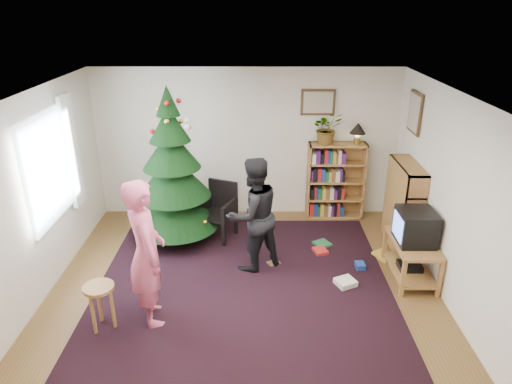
{
  "coord_description": "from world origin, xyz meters",
  "views": [
    {
      "loc": [
        0.17,
        -4.8,
        3.47
      ],
      "look_at": [
        0.16,
        0.79,
        1.1
      ],
      "focal_mm": 32.0,
      "sensor_mm": 36.0,
      "label": 1
    }
  ],
  "objects_px": {
    "potted_plant": "(327,128)",
    "crt_tv": "(415,227)",
    "armchair": "(218,208)",
    "stool": "(100,296)",
    "table_lamp": "(358,130)",
    "bookshelf_right": "(403,205)",
    "bookshelf_back": "(336,180)",
    "picture_back": "(318,102)",
    "person_by_chair": "(253,215)",
    "picture_right": "(415,113)",
    "person_standing": "(146,253)",
    "christmas_tree": "(173,180)",
    "tv_stand": "(411,256)"
  },
  "relations": [
    {
      "from": "potted_plant",
      "to": "crt_tv",
      "type": "bearing_deg",
      "value": -64.23
    },
    {
      "from": "armchair",
      "to": "stool",
      "type": "height_order",
      "value": "armchair"
    },
    {
      "from": "armchair",
      "to": "table_lamp",
      "type": "relative_size",
      "value": 2.56
    },
    {
      "from": "bookshelf_right",
      "to": "stool",
      "type": "bearing_deg",
      "value": 116.4
    },
    {
      "from": "bookshelf_back",
      "to": "crt_tv",
      "type": "relative_size",
      "value": 2.61
    },
    {
      "from": "bookshelf_back",
      "to": "crt_tv",
      "type": "bearing_deg",
      "value": -69.3
    },
    {
      "from": "crt_tv",
      "to": "potted_plant",
      "type": "xyz_separation_m",
      "value": [
        -0.92,
        1.91,
        0.79
      ]
    },
    {
      "from": "crt_tv",
      "to": "armchair",
      "type": "xyz_separation_m",
      "value": [
        -2.66,
        1.21,
        -0.29
      ]
    },
    {
      "from": "picture_back",
      "to": "armchair",
      "type": "distance_m",
      "value": 2.33
    },
    {
      "from": "person_by_chair",
      "to": "table_lamp",
      "type": "relative_size",
      "value": 4.64
    },
    {
      "from": "armchair",
      "to": "person_by_chair",
      "type": "distance_m",
      "value": 1.15
    },
    {
      "from": "picture_back",
      "to": "table_lamp",
      "type": "relative_size",
      "value": 1.58
    },
    {
      "from": "armchair",
      "to": "person_by_chair",
      "type": "xyz_separation_m",
      "value": [
        0.56,
        -0.94,
        0.33
      ]
    },
    {
      "from": "bookshelf_back",
      "to": "person_by_chair",
      "type": "relative_size",
      "value": 0.81
    },
    {
      "from": "stool",
      "to": "bookshelf_right",
      "type": "bearing_deg",
      "value": 26.4
    },
    {
      "from": "picture_right",
      "to": "bookshelf_back",
      "type": "height_order",
      "value": "picture_right"
    },
    {
      "from": "picture_back",
      "to": "crt_tv",
      "type": "relative_size",
      "value": 1.1
    },
    {
      "from": "potted_plant",
      "to": "table_lamp",
      "type": "bearing_deg",
      "value": 0.0
    },
    {
      "from": "crt_tv",
      "to": "stool",
      "type": "distance_m",
      "value": 3.94
    },
    {
      "from": "stool",
      "to": "person_standing",
      "type": "distance_m",
      "value": 0.7
    },
    {
      "from": "potted_plant",
      "to": "picture_back",
      "type": "bearing_deg",
      "value": 137.35
    },
    {
      "from": "picture_right",
      "to": "crt_tv",
      "type": "xyz_separation_m",
      "value": [
        -0.26,
        -1.32,
        -1.18
      ]
    },
    {
      "from": "picture_back",
      "to": "bookshelf_back",
      "type": "height_order",
      "value": "picture_back"
    },
    {
      "from": "picture_back",
      "to": "christmas_tree",
      "type": "height_order",
      "value": "christmas_tree"
    },
    {
      "from": "picture_back",
      "to": "picture_right",
      "type": "height_order",
      "value": "picture_right"
    },
    {
      "from": "bookshelf_back",
      "to": "bookshelf_right",
      "type": "height_order",
      "value": "same"
    },
    {
      "from": "stool",
      "to": "person_by_chair",
      "type": "relative_size",
      "value": 0.35
    },
    {
      "from": "picture_right",
      "to": "armchair",
      "type": "relative_size",
      "value": 0.67
    },
    {
      "from": "stool",
      "to": "tv_stand",
      "type": "bearing_deg",
      "value": 15.36
    },
    {
      "from": "picture_right",
      "to": "armchair",
      "type": "xyz_separation_m",
      "value": [
        -2.92,
        -0.11,
        -1.47
      ]
    },
    {
      "from": "picture_back",
      "to": "armchair",
      "type": "xyz_separation_m",
      "value": [
        -1.59,
        -0.84,
        -1.47
      ]
    },
    {
      "from": "potted_plant",
      "to": "armchair",
      "type": "bearing_deg",
      "value": -158.05
    },
    {
      "from": "picture_right",
      "to": "christmas_tree",
      "type": "height_order",
      "value": "christmas_tree"
    },
    {
      "from": "tv_stand",
      "to": "table_lamp",
      "type": "bearing_deg",
      "value": 102.52
    },
    {
      "from": "picture_back",
      "to": "person_by_chair",
      "type": "relative_size",
      "value": 0.34
    },
    {
      "from": "armchair",
      "to": "potted_plant",
      "type": "relative_size",
      "value": 1.7
    },
    {
      "from": "tv_stand",
      "to": "person_by_chair",
      "type": "height_order",
      "value": "person_by_chair"
    },
    {
      "from": "tv_stand",
      "to": "armchair",
      "type": "height_order",
      "value": "armchair"
    },
    {
      "from": "armchair",
      "to": "table_lamp",
      "type": "xyz_separation_m",
      "value": [
        2.24,
        0.7,
        1.06
      ]
    },
    {
      "from": "bookshelf_back",
      "to": "armchair",
      "type": "bearing_deg",
      "value": -160.13
    },
    {
      "from": "crt_tv",
      "to": "stool",
      "type": "height_order",
      "value": "crt_tv"
    },
    {
      "from": "picture_back",
      "to": "stool",
      "type": "height_order",
      "value": "picture_back"
    },
    {
      "from": "picture_back",
      "to": "table_lamp",
      "type": "height_order",
      "value": "picture_back"
    },
    {
      "from": "crt_tv",
      "to": "person_by_chair",
      "type": "height_order",
      "value": "person_by_chair"
    },
    {
      "from": "christmas_tree",
      "to": "crt_tv",
      "type": "bearing_deg",
      "value": -17.9
    },
    {
      "from": "armchair",
      "to": "person_by_chair",
      "type": "relative_size",
      "value": 0.55
    },
    {
      "from": "christmas_tree",
      "to": "potted_plant",
      "type": "bearing_deg",
      "value": 19.6
    },
    {
      "from": "bookshelf_back",
      "to": "picture_back",
      "type": "bearing_deg",
      "value": 158.72
    },
    {
      "from": "table_lamp",
      "to": "picture_back",
      "type": "bearing_deg",
      "value": 168.21
    },
    {
      "from": "tv_stand",
      "to": "crt_tv",
      "type": "distance_m",
      "value": 0.44
    }
  ]
}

